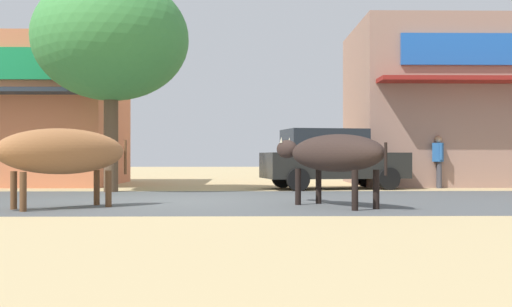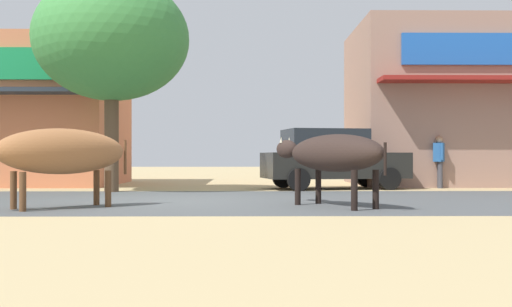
# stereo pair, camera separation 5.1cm
# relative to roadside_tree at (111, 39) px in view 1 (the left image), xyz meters

# --- Properties ---
(ground) EXTENTS (80.00, 80.00, 0.00)m
(ground) POSITION_rel_roadside_tree_xyz_m (1.90, -3.11, -3.87)
(ground) COLOR tan
(asphalt_road) EXTENTS (72.00, 6.57, 0.00)m
(asphalt_road) POSITION_rel_roadside_tree_xyz_m (1.90, -3.11, -3.86)
(asphalt_road) COLOR #4C5051
(asphalt_road) RESTS_ON ground
(storefront_right_club) EXTENTS (8.68, 5.69, 5.04)m
(storefront_right_club) POSITION_rel_roadside_tree_xyz_m (11.27, 4.07, -1.34)
(storefront_right_club) COLOR #997464
(storefront_right_club) RESTS_ON ground
(roadside_tree) EXTENTS (3.93, 3.93, 5.46)m
(roadside_tree) POSITION_rel_roadside_tree_xyz_m (0.00, 0.00, 0.00)
(roadside_tree) COLOR brown
(roadside_tree) RESTS_ON ground
(parked_hatchback_car) EXTENTS (4.11, 2.38, 1.64)m
(parked_hatchback_car) POSITION_rel_roadside_tree_xyz_m (5.76, 1.28, -3.03)
(parked_hatchback_car) COLOR black
(parked_hatchback_car) RESTS_ON ground
(cow_near_brown) EXTENTS (2.55, 2.07, 1.38)m
(cow_near_brown) POSITION_rel_roadside_tree_xyz_m (0.20, -4.96, -2.89)
(cow_near_brown) COLOR #9E643A
(cow_near_brown) RESTS_ON ground
(cow_far_dark) EXTENTS (2.00, 2.59, 1.29)m
(cow_far_dark) POSITION_rel_roadside_tree_xyz_m (4.97, -4.69, -2.92)
(cow_far_dark) COLOR #2F221E
(cow_far_dark) RESTS_ON ground
(pedestrian_by_shop) EXTENTS (0.42, 0.61, 1.48)m
(pedestrian_by_shop) POSITION_rel_roadside_tree_xyz_m (8.87, 1.67, -3.01)
(pedestrian_by_shop) COLOR #3F3F47
(pedestrian_by_shop) RESTS_ON ground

